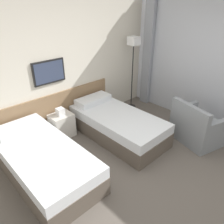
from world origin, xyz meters
The scene contains 7 objects.
ground_plane centered at (0.00, 0.00, 0.00)m, with size 16.00×16.00×0.00m, color #5B544C.
wall_headboard centered at (-0.03, 2.32, 1.30)m, with size 10.00×0.10×2.70m.
bed_near_door centered at (-1.24, 1.28, 0.26)m, with size 0.97×1.98×0.63m.
bed_near_window centered at (0.37, 1.28, 0.26)m, with size 0.97×1.98×0.63m.
nightstand centered at (-0.44, 2.04, 0.25)m, with size 0.43×0.36×0.63m.
floor_lamp centered at (1.57, 1.97, 1.43)m, with size 0.24×0.24×1.75m.
armchair centered at (1.39, 0.09, 0.28)m, with size 0.92×1.03×0.82m.
Camera 1 is at (-2.29, -1.38, 2.53)m, focal length 35.00 mm.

